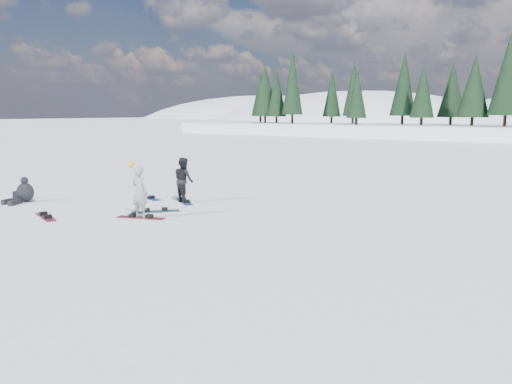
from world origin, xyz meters
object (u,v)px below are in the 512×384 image
(snowboarder_man, at_px, (184,180))
(seated_rider, at_px, (24,193))
(snowboard_loose_a, at_px, (156,212))
(snowboarder_woman, at_px, (140,192))
(snowboard_loose_b, at_px, (46,217))
(snowboard_loose_c, at_px, (147,198))
(gear_bag, at_px, (20,195))

(snowboarder_man, xyz_separation_m, seated_rider, (-4.64, -3.29, -0.45))
(seated_rider, relative_size, snowboard_loose_a, 0.78)
(snowboarder_woman, height_order, snowboarder_man, snowboarder_woman)
(snowboarder_woman, bearing_deg, seated_rider, -0.27)
(snowboarder_man, xyz_separation_m, snowboard_loose_a, (0.47, -1.83, -0.79))
(snowboarder_man, height_order, snowboard_loose_b, snowboarder_man)
(snowboard_loose_b, height_order, snowboard_loose_c, same)
(snowboarder_man, height_order, gear_bag, snowboarder_man)
(snowboarder_man, bearing_deg, gear_bag, 50.48)
(gear_bag, xyz_separation_m, snowboard_loose_a, (5.81, 1.21, -0.14))
(gear_bag, bearing_deg, snowboard_loose_c, 37.74)
(snowboarder_woman, height_order, snowboard_loose_c, snowboarder_woman)
(snowboard_loose_b, bearing_deg, snowboard_loose_a, 69.30)
(snowboarder_woman, height_order, snowboard_loose_a, snowboarder_woman)
(snowboard_loose_c, bearing_deg, snowboarder_man, 17.73)
(snowboarder_man, relative_size, seated_rider, 1.38)
(gear_bag, height_order, snowboard_loose_c, gear_bag)
(snowboard_loose_b, bearing_deg, seated_rider, 179.70)
(snowboarder_woman, bearing_deg, snowboarder_man, -79.64)
(snowboarder_woman, xyz_separation_m, snowboard_loose_c, (-2.49, 2.56, -0.79))
(snowboard_loose_a, bearing_deg, snowboarder_man, 54.89)
(gear_bag, bearing_deg, snowboard_loose_b, -19.79)
(snowboarder_man, bearing_deg, snowboarder_woman, 127.04)
(gear_bag, distance_m, snowboard_loose_a, 5.94)
(gear_bag, bearing_deg, snowboard_loose_a, 11.71)
(snowboard_loose_b, bearing_deg, snowboarder_woman, 52.36)
(snowboarder_woman, relative_size, snowboard_loose_b, 1.15)
(snowboarder_man, bearing_deg, snowboard_loose_a, 125.40)
(seated_rider, xyz_separation_m, gear_bag, (-0.70, 0.26, -0.20))
(snowboard_loose_b, xyz_separation_m, snowboard_loose_c, (-0.03, 4.15, 0.00))
(snowboarder_woman, xyz_separation_m, seated_rider, (-5.44, -0.53, -0.45))
(gear_bag, relative_size, snowboard_loose_b, 0.30)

